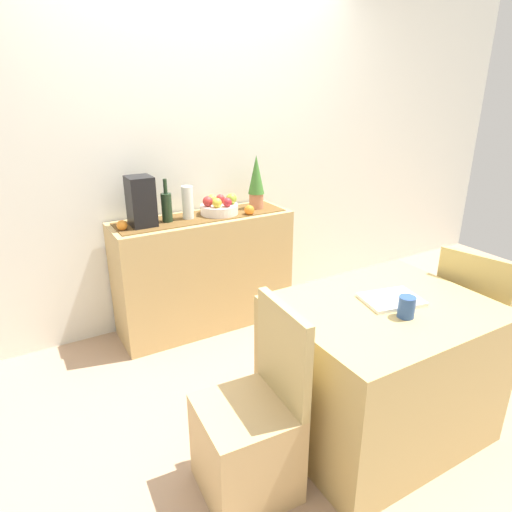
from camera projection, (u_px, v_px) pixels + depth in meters
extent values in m
cube|color=tan|center=(285.00, 382.00, 2.84)|extent=(6.40, 6.40, 0.02)
cube|color=silver|center=(200.00, 142.00, 3.30)|extent=(6.40, 0.06, 2.70)
cube|color=tan|center=(205.00, 272.00, 3.37)|extent=(1.30, 0.42, 0.86)
cube|color=brown|center=(202.00, 217.00, 3.21)|extent=(1.22, 0.32, 0.01)
cylinder|color=white|center=(219.00, 209.00, 3.26)|extent=(0.27, 0.27, 0.07)
sphere|color=#B42D2E|center=(220.00, 199.00, 3.28)|extent=(0.07, 0.07, 0.07)
sphere|color=#AE262E|center=(227.00, 202.00, 3.18)|extent=(0.07, 0.07, 0.07)
sphere|color=gold|center=(217.00, 203.00, 3.16)|extent=(0.07, 0.07, 0.07)
sphere|color=#92B036|center=(231.00, 199.00, 3.26)|extent=(0.08, 0.08, 0.08)
sphere|color=#89AB3A|center=(212.00, 199.00, 3.26)|extent=(0.07, 0.07, 0.07)
sphere|color=#AC2C2A|center=(208.00, 201.00, 3.19)|extent=(0.07, 0.07, 0.07)
cylinder|color=#1F341E|center=(167.00, 208.00, 3.05)|extent=(0.07, 0.07, 0.20)
cylinder|color=#1F341E|center=(165.00, 186.00, 3.00)|extent=(0.03, 0.03, 0.10)
cube|color=black|center=(141.00, 202.00, 2.95)|extent=(0.16, 0.18, 0.33)
cylinder|color=silver|center=(188.00, 203.00, 3.12)|extent=(0.08, 0.08, 0.23)
cylinder|color=#BC7754|center=(256.00, 201.00, 3.40)|extent=(0.11, 0.11, 0.12)
cone|color=#3E762E|center=(256.00, 174.00, 3.33)|extent=(0.12, 0.12, 0.29)
sphere|color=orange|center=(122.00, 225.00, 2.90)|extent=(0.07, 0.07, 0.07)
sphere|color=orange|center=(249.00, 210.00, 3.25)|extent=(0.07, 0.07, 0.07)
cube|color=tan|center=(379.00, 369.00, 2.33)|extent=(1.02, 0.83, 0.74)
cube|color=white|center=(391.00, 300.00, 2.23)|extent=(0.32, 0.26, 0.02)
cylinder|color=#2B4C90|center=(407.00, 307.00, 2.07)|extent=(0.08, 0.08, 0.10)
cube|color=tan|center=(246.00, 448.00, 2.01)|extent=(0.42, 0.42, 0.45)
cube|color=tan|center=(283.00, 353.00, 1.93)|extent=(0.07, 0.40, 0.45)
cube|color=tan|center=(471.00, 350.00, 2.75)|extent=(0.49, 0.49, 0.45)
cube|color=tan|center=(472.00, 293.00, 2.47)|extent=(0.14, 0.40, 0.45)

